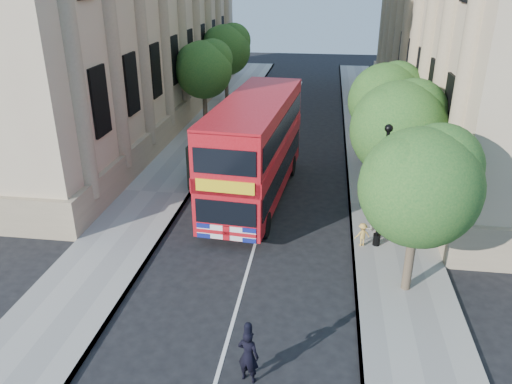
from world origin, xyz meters
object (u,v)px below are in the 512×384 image
at_px(box_van, 220,153).
at_px(police_constable, 248,356).
at_px(woman_pedestrian, 373,210).
at_px(lamp_post, 382,192).
at_px(double_decker_bus, 255,147).

bearing_deg(box_van, police_constable, -72.67).
xyz_separation_m(police_constable, woman_pedestrian, (4.00, 9.45, 0.19)).
relative_size(lamp_post, police_constable, 3.04).
bearing_deg(box_van, lamp_post, -36.82).
relative_size(lamp_post, box_van, 0.96).
bearing_deg(police_constable, woman_pedestrian, -96.80).
xyz_separation_m(box_van, police_constable, (3.80, -14.51, -0.62)).
distance_m(lamp_post, box_van, 10.30).
relative_size(double_decker_bus, box_van, 2.04).
height_order(police_constable, woman_pedestrian, woman_pedestrian).
height_order(box_van, police_constable, box_van).
bearing_deg(double_decker_bus, police_constable, -78.20).
bearing_deg(police_constable, lamp_post, -101.02).
bearing_deg(double_decker_bus, lamp_post, -31.87).
distance_m(double_decker_bus, police_constable, 12.41).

